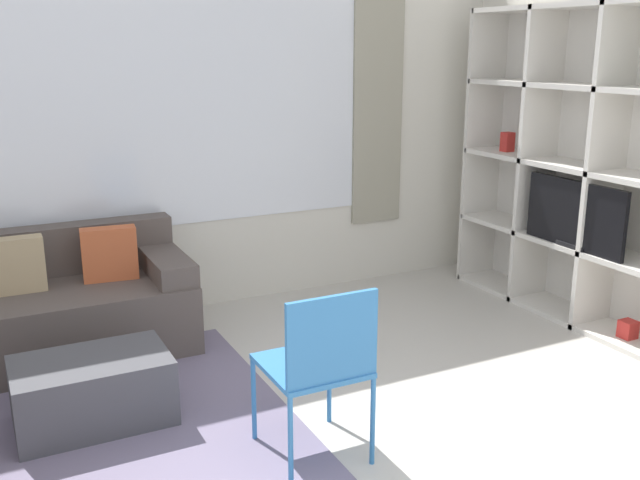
% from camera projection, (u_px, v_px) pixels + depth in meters
% --- Properties ---
extents(wall_back, '(6.40, 0.11, 2.70)m').
position_uv_depth(wall_back, '(179.00, 125.00, 5.01)').
color(wall_back, silver).
rests_on(wall_back, ground_plane).
extents(shelving_unit, '(0.37, 2.55, 2.17)m').
position_uv_depth(shelving_unit, '(609.00, 173.00, 4.74)').
color(shelving_unit, silver).
rests_on(shelving_unit, ground_plane).
extents(couch_main, '(1.86, 0.82, 0.78)m').
position_uv_depth(couch_main, '(37.00, 312.00, 4.42)').
color(couch_main, '#564C47').
rests_on(couch_main, ground_plane).
extents(ottoman, '(0.77, 0.49, 0.36)m').
position_uv_depth(ottoman, '(93.00, 391.00, 3.66)').
color(ottoman, '#47474C').
rests_on(ottoman, ground_plane).
extents(folding_chair, '(0.44, 0.46, 0.86)m').
position_uv_depth(folding_chair, '(320.00, 360.00, 3.23)').
color(folding_chair, '#3375B7').
rests_on(folding_chair, ground_plane).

